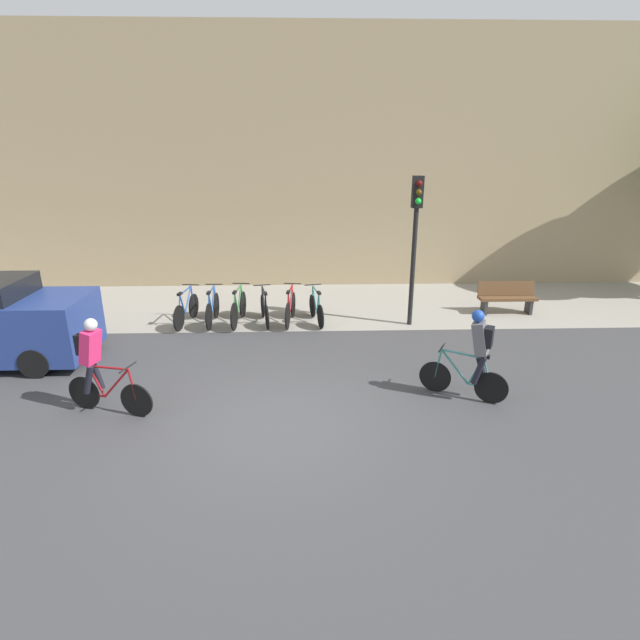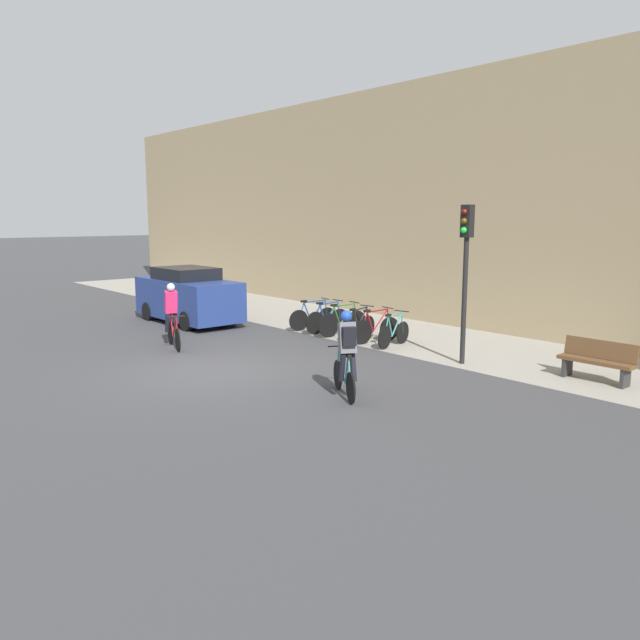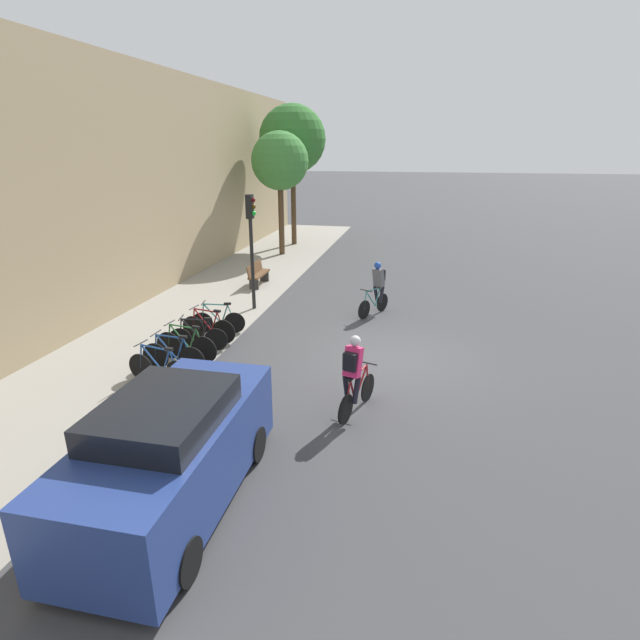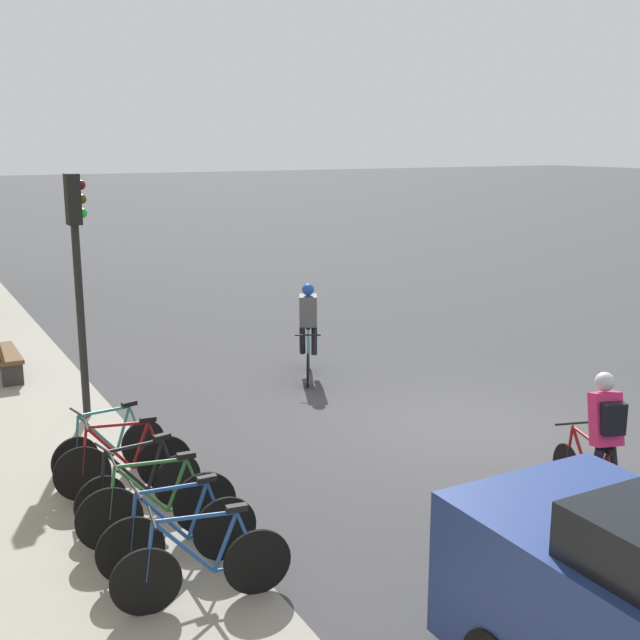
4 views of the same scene
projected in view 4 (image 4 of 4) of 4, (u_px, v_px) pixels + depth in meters
ground at (465, 427)px, 12.23m from camera, size 200.00×200.00×0.00m
cyclist_pink at (601, 441)px, 9.08m from camera, size 1.63×0.63×1.75m
cyclist_grey at (308, 326)px, 14.72m from camera, size 1.46×0.82×1.74m
parked_bike_0 at (203, 565)px, 7.48m from camera, size 0.46×1.70×0.97m
parked_bike_1 at (179, 534)px, 8.07m from camera, size 0.46×1.67×0.98m
parked_bike_2 at (158, 506)px, 8.65m from camera, size 0.46×1.74×0.99m
parked_bike_3 at (140, 485)px, 9.25m from camera, size 0.48×1.58×0.95m
parked_bike_4 at (124, 463)px, 9.83m from camera, size 0.46×1.67×0.98m
parked_bike_5 at (110, 446)px, 10.42m from camera, size 0.49×1.56×0.95m
traffic_light_pole at (77, 252)px, 12.16m from camera, size 0.26×0.30×3.80m
bench at (3, 353)px, 14.72m from camera, size 1.59×0.44×0.89m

